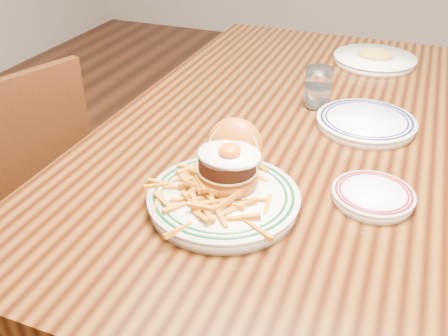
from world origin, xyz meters
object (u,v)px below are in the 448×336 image
at_px(table, 278,148).
at_px(side_plate, 373,195).
at_px(chair_left, 18,193).
at_px(main_plate, 226,185).

bearing_deg(table, side_plate, -46.39).
relative_size(chair_left, main_plate, 2.75).
distance_m(chair_left, main_plate, 0.83).
bearing_deg(main_plate, table, 80.53).
distance_m(chair_left, side_plate, 1.07).
height_order(chair_left, side_plate, chair_left).
height_order(table, main_plate, main_plate).
height_order(table, side_plate, side_plate).
bearing_deg(table, chair_left, -163.29).
bearing_deg(main_plate, chair_left, 157.81).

